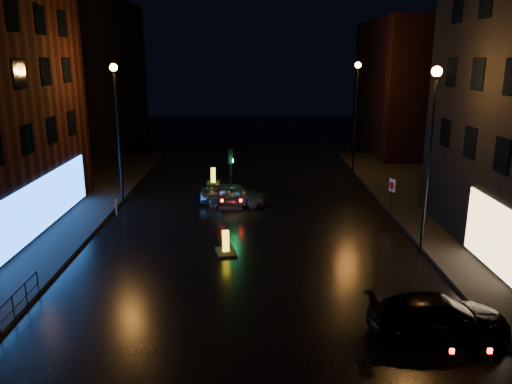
% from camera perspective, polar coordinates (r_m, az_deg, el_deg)
% --- Properties ---
extents(ground, '(120.00, 120.00, 0.00)m').
position_cam_1_polar(ground, '(17.61, -0.73, -14.58)').
color(ground, black).
rests_on(ground, ground).
extents(building_far_left, '(8.00, 16.00, 14.00)m').
position_cam_1_polar(building_far_left, '(52.83, -18.63, 12.56)').
color(building_far_left, black).
rests_on(building_far_left, ground).
extents(building_far_right, '(8.00, 14.00, 12.00)m').
position_cam_1_polar(building_far_right, '(49.65, 17.39, 11.38)').
color(building_far_right, black).
rests_on(building_far_right, ground).
extents(street_lamp_lfar, '(0.44, 0.44, 8.37)m').
position_cam_1_polar(street_lamp_lfar, '(30.50, -15.62, 8.67)').
color(street_lamp_lfar, black).
rests_on(street_lamp_lfar, ground).
extents(street_lamp_rnear, '(0.44, 0.44, 8.37)m').
position_cam_1_polar(street_lamp_rnear, '(22.86, 19.38, 6.34)').
color(street_lamp_rnear, black).
rests_on(street_lamp_rnear, ground).
extents(street_lamp_rfar, '(0.44, 0.44, 8.37)m').
position_cam_1_polar(street_lamp_rfar, '(38.20, 11.38, 10.15)').
color(street_lamp_rfar, black).
rests_on(street_lamp_rfar, ground).
extents(traffic_signal, '(1.40, 2.40, 3.45)m').
position_cam_1_polar(traffic_signal, '(30.45, -2.86, -0.51)').
color(traffic_signal, black).
rests_on(traffic_signal, ground).
extents(silver_hatchback, '(4.09, 2.01, 1.34)m').
position_cam_1_polar(silver_hatchback, '(30.30, -2.65, -0.25)').
color(silver_hatchback, '#929598').
rests_on(silver_hatchback, ground).
extents(dark_sedan, '(4.60, 2.03, 1.31)m').
position_cam_1_polar(dark_sedan, '(17.61, 20.12, -13.16)').
color(dark_sedan, black).
rests_on(dark_sedan, ground).
extents(bollard_near, '(1.09, 1.40, 1.09)m').
position_cam_1_polar(bollard_near, '(23.09, -3.47, -6.44)').
color(bollard_near, black).
rests_on(bollard_near, ground).
extents(bollard_far, '(0.92, 1.34, 1.15)m').
position_cam_1_polar(bollard_far, '(35.55, -4.90, 1.34)').
color(bollard_far, black).
rests_on(bollard_far, ground).
extents(road_sign_left, '(0.16, 0.49, 2.05)m').
position_cam_1_polar(road_sign_left, '(25.11, -15.65, -2.05)').
color(road_sign_left, black).
rests_on(road_sign_left, ground).
extents(road_sign_right, '(0.22, 0.51, 2.18)m').
position_cam_1_polar(road_sign_right, '(28.83, 15.27, 0.38)').
color(road_sign_right, black).
rests_on(road_sign_right, ground).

